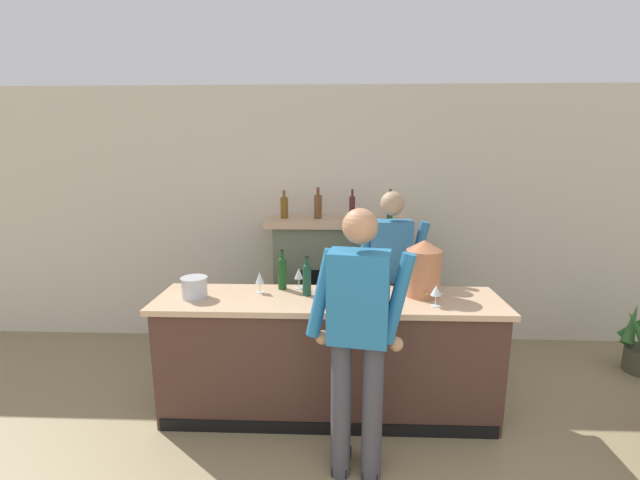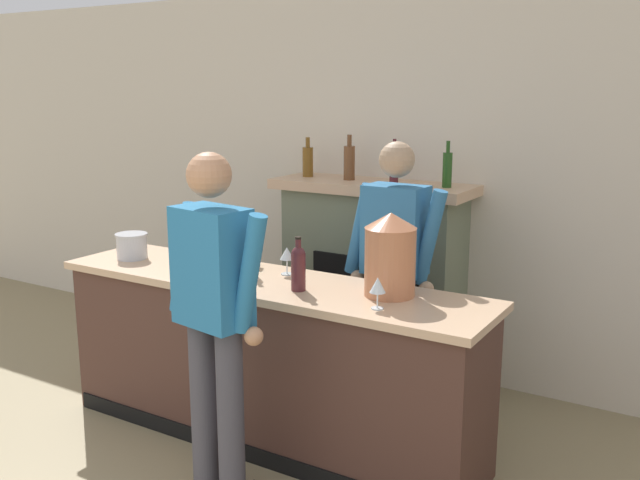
% 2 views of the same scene
% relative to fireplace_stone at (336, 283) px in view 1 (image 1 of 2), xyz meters
% --- Properties ---
extents(wall_back_panel, '(12.00, 0.07, 2.75)m').
position_rel_fireplace_stone_xyz_m(wall_back_panel, '(0.15, 0.26, 0.66)').
color(wall_back_panel, beige).
rests_on(wall_back_panel, ground_plane).
extents(bar_counter, '(2.67, 0.64, 0.98)m').
position_rel_fireplace_stone_xyz_m(bar_counter, '(-0.06, -1.21, -0.22)').
color(bar_counter, '#4A2E25').
rests_on(bar_counter, ground_plane).
extents(fireplace_stone, '(1.42, 0.52, 1.73)m').
position_rel_fireplace_stone_xyz_m(fireplace_stone, '(0.00, 0.00, 0.00)').
color(fireplace_stone, slate).
rests_on(fireplace_stone, ground_plane).
extents(person_customer, '(0.65, 0.35, 1.77)m').
position_rel_fireplace_stone_xyz_m(person_customer, '(0.14, -1.90, 0.27)').
color(person_customer, '#413F48').
rests_on(person_customer, ground_plane).
extents(person_bartender, '(0.66, 0.31, 1.75)m').
position_rel_fireplace_stone_xyz_m(person_bartender, '(0.48, -0.66, 0.25)').
color(person_bartender, black).
rests_on(person_bartender, ground_plane).
extents(copper_dispenser, '(0.27, 0.31, 0.44)m').
position_rel_fireplace_stone_xyz_m(copper_dispenser, '(0.68, -1.12, 0.49)').
color(copper_dispenser, '#BE724B').
rests_on(copper_dispenser, bar_counter).
extents(ice_bucket_steel, '(0.20, 0.20, 0.16)m').
position_rel_fireplace_stone_xyz_m(ice_bucket_steel, '(-1.09, -1.24, 0.34)').
color(ice_bucket_steel, silver).
rests_on(ice_bucket_steel, bar_counter).
extents(wine_bottle_port_short, '(0.07, 0.07, 0.32)m').
position_rel_fireplace_stone_xyz_m(wine_bottle_port_short, '(-0.23, -1.15, 0.40)').
color(wine_bottle_port_short, '#14402E').
rests_on(wine_bottle_port_short, bar_counter).
extents(wine_bottle_riesling_slim, '(0.07, 0.07, 0.33)m').
position_rel_fireplace_stone_xyz_m(wine_bottle_riesling_slim, '(-0.44, -1.00, 0.41)').
color(wine_bottle_riesling_slim, '#16471A').
rests_on(wine_bottle_riesling_slim, bar_counter).
extents(wine_bottle_cabernet_heavy, '(0.08, 0.08, 0.30)m').
position_rel_fireplace_stone_xyz_m(wine_bottle_cabernet_heavy, '(0.22, -1.29, 0.40)').
color(wine_bottle_cabernet_heavy, '#4E2125').
rests_on(wine_bottle_cabernet_heavy, bar_counter).
extents(wine_glass_mid_counter, '(0.07, 0.07, 0.17)m').
position_rel_fireplace_stone_xyz_m(wine_glass_mid_counter, '(-0.30, -0.99, 0.38)').
color(wine_glass_mid_counter, silver).
rests_on(wine_glass_mid_counter, bar_counter).
extents(wine_glass_back_row, '(0.08, 0.08, 0.16)m').
position_rel_fireplace_stone_xyz_m(wine_glass_back_row, '(0.73, -1.36, 0.38)').
color(wine_glass_back_row, silver).
rests_on(wine_glass_back_row, bar_counter).
extents(wine_glass_near_bucket, '(0.09, 0.09, 0.17)m').
position_rel_fireplace_stone_xyz_m(wine_glass_near_bucket, '(-0.10, -1.39, 0.38)').
color(wine_glass_near_bucket, silver).
rests_on(wine_glass_near_bucket, bar_counter).
extents(wine_glass_front_left, '(0.08, 0.08, 0.16)m').
position_rel_fireplace_stone_xyz_m(wine_glass_front_left, '(-0.02, -1.05, 0.38)').
color(wine_glass_front_left, silver).
rests_on(wine_glass_front_left, bar_counter).
extents(wine_glass_by_dispenser, '(0.07, 0.07, 0.17)m').
position_rel_fireplace_stone_xyz_m(wine_glass_by_dispenser, '(-0.60, -1.11, 0.38)').
color(wine_glass_by_dispenser, silver).
rests_on(wine_glass_by_dispenser, bar_counter).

